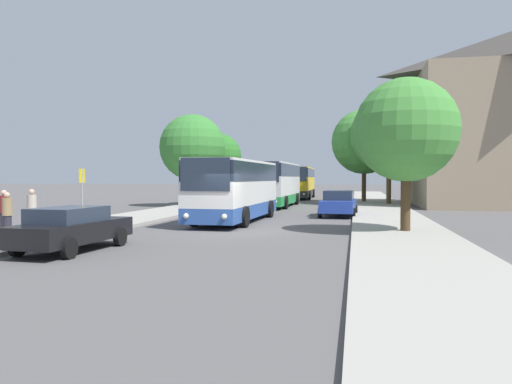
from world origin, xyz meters
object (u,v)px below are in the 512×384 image
at_px(parked_car_left_curb, 71,228).
at_px(tree_right_mid, 389,134).
at_px(tree_left_near, 192,147).
at_px(tree_right_near, 406,130).
at_px(pedestrian_waiting_near, 32,211).
at_px(tree_right_far, 364,142).
at_px(bus_rear, 300,182).
at_px(parked_car_right_near, 339,203).
at_px(pedestrian_walking_back, 4,212).
at_px(pedestrian_waiting_far, 7,214).
at_px(bus_middle, 276,183).
at_px(tree_left_far, 218,157).
at_px(bus_stop_sign, 82,191).
at_px(bus_front, 236,189).

xyz_separation_m(parked_car_left_curb, tree_right_mid, (11.60, 28.85, 5.21)).
xyz_separation_m(tree_left_near, tree_right_near, (14.95, -17.16, -0.50)).
relative_size(pedestrian_waiting_near, tree_right_far, 0.20).
distance_m(bus_rear, tree_right_mid, 15.80).
bearing_deg(parked_car_left_curb, parked_car_right_near, 67.23).
xyz_separation_m(bus_rear, pedestrian_walking_back, (-7.38, -38.57, -0.83)).
bearing_deg(pedestrian_waiting_far, tree_left_near, 44.36).
distance_m(bus_rear, pedestrian_waiting_far, 39.98).
bearing_deg(pedestrian_walking_back, tree_left_near, 39.09).
relative_size(bus_middle, tree_left_far, 1.81).
xyz_separation_m(parked_car_right_near, bus_stop_sign, (-10.62, -10.75, 0.97)).
xyz_separation_m(bus_front, bus_stop_sign, (-5.35, -6.15, 0.04)).
height_order(tree_right_near, tree_right_mid, tree_right_mid).
height_order(tree_right_mid, tree_right_far, tree_right_mid).
height_order(bus_stop_sign, pedestrian_waiting_far, bus_stop_sign).
bearing_deg(parked_car_right_near, pedestrian_waiting_near, 49.96).
bearing_deg(tree_right_near, tree_right_mid, 88.10).
distance_m(bus_middle, bus_stop_sign, 20.81).
xyz_separation_m(parked_car_left_curb, tree_right_far, (9.63, 32.90, 4.90)).
distance_m(bus_front, tree_left_far, 17.44).
distance_m(bus_front, bus_middle, 13.97).
relative_size(bus_rear, pedestrian_waiting_near, 6.65).
bearing_deg(tree_right_mid, bus_middle, -159.31).
bearing_deg(tree_left_near, parked_car_left_curb, -80.42).
xyz_separation_m(bus_stop_sign, tree_right_far, (12.38, 27.58, 3.88)).
distance_m(bus_rear, bus_stop_sign, 36.42).
bearing_deg(tree_right_near, tree_right_far, 92.76).
height_order(bus_middle, pedestrian_walking_back, bus_middle).
distance_m(bus_middle, tree_right_near, 20.36).
relative_size(bus_stop_sign, tree_right_mid, 0.29).
height_order(pedestrian_waiting_near, pedestrian_waiting_far, pedestrian_waiting_near).
height_order(parked_car_left_curb, tree_right_near, tree_right_near).
bearing_deg(tree_right_mid, tree_right_far, 115.93).
bearing_deg(parked_car_right_near, tree_left_near, -31.58).
bearing_deg(tree_right_far, pedestrian_waiting_far, -113.38).
xyz_separation_m(pedestrian_waiting_near, tree_right_far, (13.44, 29.53, 4.62)).
bearing_deg(tree_right_far, bus_stop_sign, -114.18).
xyz_separation_m(bus_rear, parked_car_left_curb, (-2.81, -41.32, -1.10)).
bearing_deg(bus_front, pedestrian_walking_back, -127.81).
xyz_separation_m(bus_middle, pedestrian_walking_back, (-7.16, -22.69, -0.86)).
bearing_deg(bus_rear, pedestrian_walking_back, -102.04).
height_order(pedestrian_walking_back, tree_left_far, tree_left_far).
bearing_deg(bus_middle, parked_car_left_curb, -95.02).
relative_size(parked_car_left_curb, tree_right_mid, 0.52).
bearing_deg(pedestrian_walking_back, parked_car_left_curb, -80.61).
distance_m(parked_car_right_near, tree_right_mid, 14.27).
bearing_deg(bus_rear, tree_left_near, -113.07).
bearing_deg(tree_right_far, parked_car_right_near, -95.97).
relative_size(parked_car_right_near, tree_left_far, 0.78).
bearing_deg(tree_left_near, pedestrian_walking_back, -91.33).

